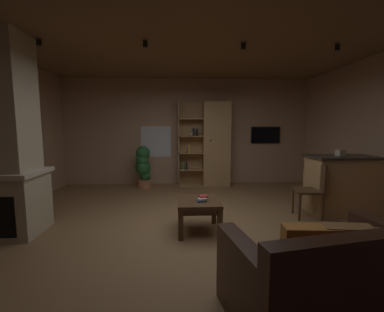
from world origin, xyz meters
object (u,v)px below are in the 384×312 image
at_px(table_book_1, 202,199).
at_px(table_book_2, 203,196).
at_px(stone_fireplace, 2,146).
at_px(coffee_table, 199,206).
at_px(leather_couch, 330,282).
at_px(potted_floor_plant, 143,166).
at_px(tissue_box, 340,153).
at_px(table_book_0, 202,201).
at_px(bookshelf_cabinet, 213,145).
at_px(kitchen_bar_counter, 347,184).
at_px(wall_mounted_tv, 265,135).
at_px(dining_chair, 313,187).

distance_m(table_book_1, table_book_2, 0.07).
relative_size(stone_fireplace, coffee_table, 4.25).
xyz_separation_m(leather_couch, potted_floor_plant, (-2.06, 4.43, 0.25)).
bearing_deg(table_book_2, tissue_box, 15.18).
distance_m(tissue_box, coffee_table, 2.68).
distance_m(tissue_box, table_book_0, 2.64).
distance_m(bookshelf_cabinet, tissue_box, 2.96).
xyz_separation_m(kitchen_bar_counter, table_book_1, (-2.64, -0.74, -0.01)).
height_order(leather_couch, table_book_1, leather_couch).
height_order(stone_fireplace, potted_floor_plant, stone_fireplace).
bearing_deg(wall_mounted_tv, potted_floor_plant, -172.14).
xyz_separation_m(table_book_1, table_book_2, (0.02, 0.06, 0.02)).
bearing_deg(potted_floor_plant, wall_mounted_tv, 7.86).
distance_m(bookshelf_cabinet, kitchen_bar_counter, 3.12).
bearing_deg(tissue_box, potted_floor_plant, 150.96).
height_order(table_book_0, potted_floor_plant, potted_floor_plant).
bearing_deg(table_book_2, table_book_1, -107.58).
distance_m(leather_couch, table_book_0, 1.88).
xyz_separation_m(bookshelf_cabinet, table_book_1, (-0.55, -2.99, -0.56)).
bearing_deg(tissue_box, dining_chair, -160.69).
bearing_deg(potted_floor_plant, bookshelf_cabinet, 7.51).
relative_size(coffee_table, potted_floor_plant, 0.62).
bearing_deg(coffee_table, potted_floor_plant, 113.45).
bearing_deg(leather_couch, coffee_table, 117.19).
distance_m(bookshelf_cabinet, coffee_table, 3.05).
xyz_separation_m(dining_chair, potted_floor_plant, (-3.11, 2.23, 0.03)).
bearing_deg(table_book_0, bookshelf_cabinet, 79.46).
distance_m(leather_couch, potted_floor_plant, 4.89).
bearing_deg(stone_fireplace, table_book_0, -2.91).
bearing_deg(bookshelf_cabinet, kitchen_bar_counter, -47.14).
bearing_deg(table_book_0, coffee_table, 114.76).
height_order(stone_fireplace, dining_chair, stone_fireplace).
xyz_separation_m(kitchen_bar_counter, wall_mounted_tv, (-0.64, 2.46, 0.79)).
relative_size(tissue_box, coffee_table, 0.18).
bearing_deg(stone_fireplace, bookshelf_cabinet, 40.70).
height_order(kitchen_bar_counter, potted_floor_plant, potted_floor_plant).
bearing_deg(leather_couch, bookshelf_cabinet, 93.73).
xyz_separation_m(table_book_1, dining_chair, (1.90, 0.53, 0.03)).
relative_size(tissue_box, table_book_1, 1.01).
xyz_separation_m(stone_fireplace, table_book_0, (2.76, -0.14, -0.77)).
bearing_deg(table_book_2, kitchen_bar_counter, 14.56).
bearing_deg(bookshelf_cabinet, table_book_0, -100.54).
bearing_deg(table_book_0, table_book_2, 66.54).
xyz_separation_m(coffee_table, potted_floor_plant, (-1.16, 2.68, 0.18)).
xyz_separation_m(table_book_2, dining_chair, (1.88, 0.47, 0.00)).
bearing_deg(table_book_2, potted_floor_plant, 114.46).
distance_m(tissue_box, leather_couch, 2.98).
distance_m(stone_fireplace, table_book_2, 2.88).
bearing_deg(kitchen_bar_counter, potted_floor_plant, 152.30).
bearing_deg(coffee_table, leather_couch, -62.81).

